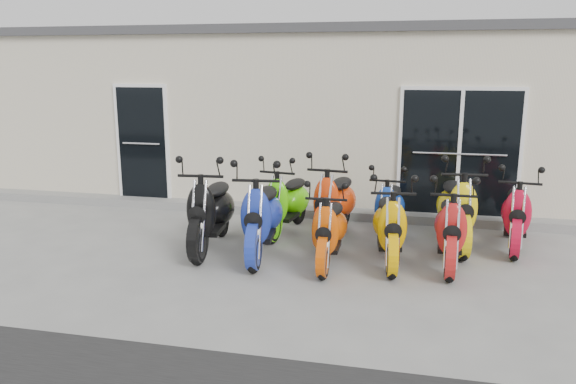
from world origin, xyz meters
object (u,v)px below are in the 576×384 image
(scooter_back_green, at_px, (287,193))
(scooter_back_extra, at_px, (517,205))
(scooter_front_red, at_px, (451,218))
(scooter_front_orange_a, at_px, (330,220))
(scooter_back_yellow, at_px, (457,199))
(scooter_front_orange_b, at_px, (390,216))
(scooter_front_black, at_px, (210,201))
(scooter_front_blue, at_px, (262,206))
(scooter_back_red, at_px, (335,193))
(scooter_back_blue, at_px, (390,200))

(scooter_back_green, bearing_deg, scooter_back_extra, 8.19)
(scooter_front_red, distance_m, scooter_back_green, 2.67)
(scooter_front_orange_a, distance_m, scooter_back_yellow, 2.11)
(scooter_front_orange_b, distance_m, scooter_back_yellow, 1.34)
(scooter_front_black, bearing_deg, scooter_back_yellow, 10.02)
(scooter_front_blue, xyz_separation_m, scooter_back_red, (0.87, 1.09, -0.02))
(scooter_front_orange_a, relative_size, scooter_back_blue, 1.01)
(scooter_front_orange_b, bearing_deg, scooter_front_blue, 177.07)
(scooter_front_black, distance_m, scooter_back_red, 1.94)
(scooter_back_extra, bearing_deg, scooter_back_green, -171.81)
(scooter_front_orange_b, xyz_separation_m, scooter_back_green, (-1.67, 1.06, -0.00))
(scooter_front_red, relative_size, scooter_back_extra, 1.00)
(scooter_front_orange_b, bearing_deg, scooter_front_red, -2.07)
(scooter_front_orange_b, xyz_separation_m, scooter_back_blue, (-0.06, 1.12, -0.05))
(scooter_back_yellow, xyz_separation_m, scooter_back_extra, (0.85, 0.09, -0.07))
(scooter_front_orange_a, xyz_separation_m, scooter_back_blue, (0.73, 1.37, -0.01))
(scooter_front_orange_a, xyz_separation_m, scooter_back_red, (-0.11, 1.24, 0.09))
(scooter_front_orange_b, bearing_deg, scooter_back_green, 141.43)
(scooter_back_yellow, bearing_deg, scooter_front_orange_b, -139.00)
(scooter_front_black, bearing_deg, scooter_front_orange_a, -13.56)
(scooter_front_blue, distance_m, scooter_front_orange_b, 1.77)
(scooter_front_blue, xyz_separation_m, scooter_back_green, (0.09, 1.16, -0.07))
(scooter_back_red, height_order, scooter_back_blue, scooter_back_red)
(scooter_front_red, bearing_deg, scooter_front_orange_a, -166.84)
(scooter_front_orange_b, height_order, scooter_back_red, scooter_back_red)
(scooter_front_orange_a, distance_m, scooter_front_red, 1.62)
(scooter_front_orange_b, relative_size, scooter_back_yellow, 0.91)
(scooter_front_blue, bearing_deg, scooter_back_blue, 29.36)
(scooter_front_black, relative_size, scooter_back_yellow, 1.01)
(scooter_front_black, height_order, scooter_back_red, scooter_front_black)
(scooter_front_black, relative_size, scooter_back_red, 1.04)
(scooter_front_orange_b, height_order, scooter_back_extra, scooter_front_orange_b)
(scooter_front_red, xyz_separation_m, scooter_back_yellow, (0.13, 0.91, 0.07))
(scooter_front_blue, height_order, scooter_back_green, scooter_front_blue)
(scooter_front_black, relative_size, scooter_front_orange_b, 1.11)
(scooter_front_orange_a, height_order, scooter_back_green, scooter_back_green)
(scooter_front_blue, relative_size, scooter_back_red, 1.03)
(scooter_front_black, distance_m, scooter_front_blue, 0.81)
(scooter_front_red, bearing_deg, scooter_back_blue, 131.09)
(scooter_front_orange_a, height_order, scooter_back_red, scooter_back_red)
(scooter_front_blue, bearing_deg, scooter_front_black, 165.54)
(scooter_back_red, distance_m, scooter_back_extra, 2.68)
(scooter_front_orange_b, bearing_deg, scooter_back_blue, 86.52)
(scooter_back_green, relative_size, scooter_back_red, 0.93)
(scooter_front_orange_b, height_order, scooter_back_blue, scooter_front_orange_b)
(scooter_front_black, bearing_deg, scooter_front_orange_b, -5.45)
(scooter_back_blue, bearing_deg, scooter_front_black, -151.68)
(scooter_front_orange_b, bearing_deg, scooter_front_black, 173.38)
(scooter_front_black, height_order, scooter_back_extra, scooter_front_black)
(scooter_front_orange_b, xyz_separation_m, scooter_back_yellow, (0.93, 0.96, 0.07))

